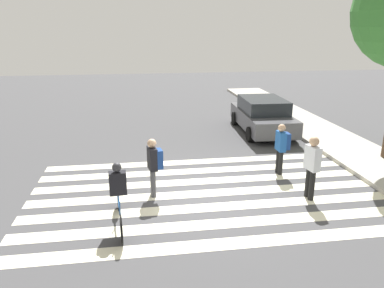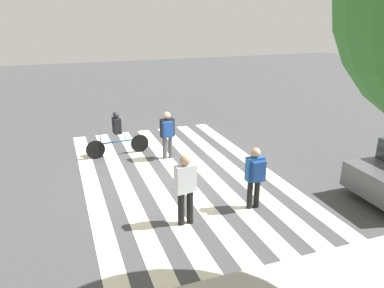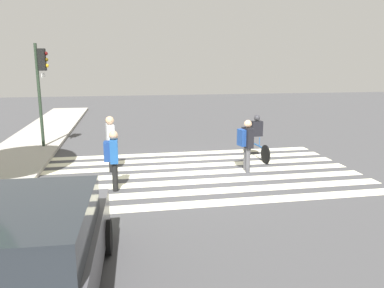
% 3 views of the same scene
% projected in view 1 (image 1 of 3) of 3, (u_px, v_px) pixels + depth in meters
% --- Properties ---
extents(ground_plane, '(60.00, 60.00, 0.00)m').
position_uv_depth(ground_plane, '(206.00, 193.00, 10.80)').
color(ground_plane, '#444447').
extents(crosswalk_stripes, '(5.82, 10.00, 0.01)m').
position_uv_depth(crosswalk_stripes, '(206.00, 193.00, 10.80)').
color(crosswalk_stripes, '#F2EDCC').
rests_on(crosswalk_stripes, ground_plane).
extents(pedestrian_adult_yellow_jacket, '(0.46, 0.39, 1.66)m').
position_uv_depth(pedestrian_adult_yellow_jacket, '(282.00, 145.00, 12.00)').
color(pedestrian_adult_yellow_jacket, black).
rests_on(pedestrian_adult_yellow_jacket, ground_plane).
extents(pedestrian_adult_blue_shirt, '(0.49, 0.44, 1.68)m').
position_uv_depth(pedestrian_adult_blue_shirt, '(154.00, 163.00, 10.38)').
color(pedestrian_adult_blue_shirt, '#4C4C51').
rests_on(pedestrian_adult_blue_shirt, ground_plane).
extents(pedestrian_child_with_backpack, '(0.52, 0.29, 1.80)m').
position_uv_depth(pedestrian_child_with_backpack, '(312.00, 164.00, 10.20)').
color(pedestrian_child_with_backpack, black).
rests_on(pedestrian_child_with_backpack, ground_plane).
extents(cyclist_mid_street, '(2.25, 0.42, 1.61)m').
position_uv_depth(cyclist_mid_street, '(118.00, 193.00, 8.79)').
color(cyclist_mid_street, black).
rests_on(cyclist_mid_street, ground_plane).
extents(car_parked_far_curb, '(4.65, 2.22, 1.56)m').
position_uv_depth(car_parked_far_curb, '(263.00, 115.00, 16.92)').
color(car_parked_far_curb, '#4C4C51').
rests_on(car_parked_far_curb, ground_plane).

